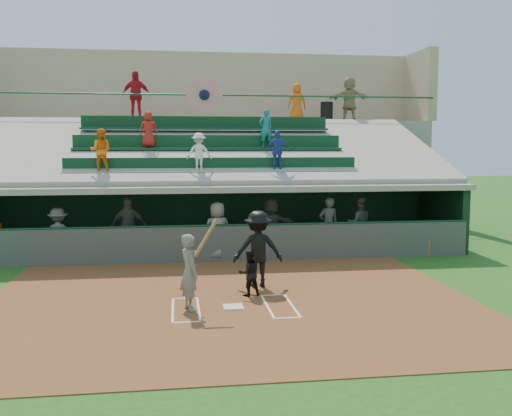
{
  "coord_description": "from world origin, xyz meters",
  "views": [
    {
      "loc": [
        -1.17,
        -12.0,
        3.52
      ],
      "look_at": [
        0.99,
        3.5,
        1.8
      ],
      "focal_mm": 40.0,
      "sensor_mm": 36.0,
      "label": 1
    }
  ],
  "objects": [
    {
      "name": "dugout_floor",
      "position": [
        0.0,
        6.75,
        0.02
      ],
      "size": [
        16.0,
        3.5,
        0.04
      ],
      "primitive_type": "cube",
      "color": "gray",
      "rests_on": "ground"
    },
    {
      "name": "home_umpire",
      "position": [
        0.8,
        1.79,
        0.97
      ],
      "size": [
        1.25,
        0.74,
        1.89
      ],
      "primitive_type": "imported",
      "rotation": [
        0.0,
        0.0,
        3.11
      ],
      "color": "black",
      "rests_on": "dirt_slab"
    },
    {
      "name": "concourse_slab",
      "position": [
        0.0,
        13.5,
        2.3
      ],
      "size": [
        20.0,
        3.0,
        4.6
      ],
      "primitive_type": "cube",
      "color": "gray",
      "rests_on": "ground"
    },
    {
      "name": "batters_box_chalk",
      "position": [
        0.0,
        0.0,
        0.02
      ],
      "size": [
        2.65,
        1.85,
        0.01
      ],
      "color": "white",
      "rests_on": "dirt_slab"
    },
    {
      "name": "dugout_player_a",
      "position": [
        -4.75,
        5.67,
        0.85
      ],
      "size": [
        1.1,
        0.7,
        1.61
      ],
      "primitive_type": "imported",
      "rotation": [
        0.0,
        0.0,
        3.24
      ],
      "color": "#61635E",
      "rests_on": "dugout_floor"
    },
    {
      "name": "concourse_staff_c",
      "position": [
        6.45,
        12.77,
        5.57
      ],
      "size": [
        1.89,
        1.12,
        1.94
      ],
      "primitive_type": "imported",
      "rotation": [
        0.0,
        0.0,
        2.81
      ],
      "color": "tan",
      "rests_on": "concourse_slab"
    },
    {
      "name": "catcher",
      "position": [
        0.46,
        0.95,
        0.56
      ],
      "size": [
        0.61,
        0.52,
        1.08
      ],
      "primitive_type": "imported",
      "rotation": [
        0.0,
        0.0,
        3.39
      ],
      "color": "black",
      "rests_on": "dirt_slab"
    },
    {
      "name": "dirt_slab",
      "position": [
        0.0,
        0.5,
        0.01
      ],
      "size": [
        11.0,
        9.0,
        0.02
      ],
      "primitive_type": "cube",
      "color": "brown",
      "rests_on": "ground"
    },
    {
      "name": "trash_bin",
      "position": [
        5.38,
        12.61,
        5.01
      ],
      "size": [
        0.54,
        0.54,
        0.81
      ],
      "primitive_type": "cylinder",
      "color": "black",
      "rests_on": "concourse_slab"
    },
    {
      "name": "dugout_bench",
      "position": [
        -0.28,
        7.92,
        0.27
      ],
      "size": [
        14.48,
        5.93,
        0.46
      ],
      "primitive_type": "cube",
      "rotation": [
        0.0,
        0.0,
        -0.37
      ],
      "color": "olive",
      "rests_on": "dugout_floor"
    },
    {
      "name": "concourse_staff_b",
      "position": [
        4.12,
        12.98,
        5.42
      ],
      "size": [
        0.84,
        0.59,
        1.64
      ],
      "primitive_type": "imported",
      "rotation": [
        0.0,
        0.0,
        3.05
      ],
      "color": "#E0580D",
      "rests_on": "concourse_slab"
    },
    {
      "name": "concourse_staff_a",
      "position": [
        -2.8,
        12.55,
        5.6
      ],
      "size": [
        1.21,
        0.58,
        2.0
      ],
      "primitive_type": "imported",
      "rotation": [
        0.0,
        0.0,
        3.22
      ],
      "color": "#B4141E",
      "rests_on": "concourse_slab"
    },
    {
      "name": "ground",
      "position": [
        0.0,
        0.0,
        0.0
      ],
      "size": [
        100.0,
        100.0,
        0.0
      ],
      "primitive_type": "plane",
      "color": "#1E5016",
      "rests_on": "ground"
    },
    {
      "name": "dugout_player_c",
      "position": [
        0.03,
        5.21,
        0.93
      ],
      "size": [
        0.98,
        0.75,
        1.78
      ],
      "primitive_type": "imported",
      "rotation": [
        0.0,
        0.0,
        3.38
      ],
      "color": "#5C5E59",
      "rests_on": "dugout_floor"
    },
    {
      "name": "dugout_player_b",
      "position": [
        -2.7,
        6.2,
        0.98
      ],
      "size": [
        1.12,
        0.52,
        1.87
      ],
      "primitive_type": "imported",
      "rotation": [
        0.0,
        0.0,
        3.2
      ],
      "color": "#585B56",
      "rests_on": "dugout_floor"
    },
    {
      "name": "dugout_player_f",
      "position": [
        4.86,
        6.28,
        0.92
      ],
      "size": [
        0.87,
        0.68,
        1.76
      ],
      "primitive_type": "imported",
      "rotation": [
        0.0,
        0.0,
        3.13
      ],
      "color": "#555853",
      "rests_on": "dugout_floor"
    },
    {
      "name": "batter_at_plate",
      "position": [
        -0.93,
        -0.05,
        0.85
      ],
      "size": [
        0.91,
        0.77,
        1.95
      ],
      "color": "#5B5E58",
      "rests_on": "dirt_slab"
    },
    {
      "name": "dugout_player_e",
      "position": [
        3.74,
        6.03,
        0.94
      ],
      "size": [
        0.68,
        0.47,
        1.79
      ],
      "primitive_type": "imported",
      "rotation": [
        0.0,
        0.0,
        3.21
      ],
      "color": "#585A55",
      "rests_on": "dugout_floor"
    },
    {
      "name": "home_plate",
      "position": [
        0.0,
        0.0,
        0.04
      ],
      "size": [
        0.43,
        0.43,
        0.03
      ],
      "primitive_type": "cube",
      "color": "silver",
      "rests_on": "dirt_slab"
    },
    {
      "name": "grandstand",
      "position": [
        -0.01,
        10.51,
        2.26
      ],
      "size": [
        20.4,
        10.4,
        7.8
      ],
      "color": "#494E49",
      "rests_on": "ground"
    },
    {
      "name": "dugout_player_d",
      "position": [
        1.88,
        6.38,
        0.92
      ],
      "size": [
        1.67,
        0.65,
        1.76
      ],
      "primitive_type": "imported",
      "rotation": [
        0.0,
        0.0,
        3.06
      ],
      "color": "#51534F",
      "rests_on": "dugout_floor"
    }
  ]
}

